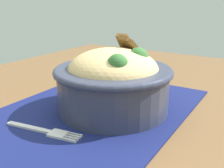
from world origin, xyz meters
TOP-DOWN VIEW (x-y plane):
  - table at (0.00, 0.00)m, footprint 1.15×0.95m
  - placemat at (0.03, -0.02)m, footprint 0.45×0.31m
  - bowl at (0.00, 0.01)m, footprint 0.22×0.22m
  - fork at (0.13, -0.03)m, footprint 0.04×0.13m

SIDE VIEW (x-z plane):
  - table at x=0.00m, z-range 0.29..1.00m
  - placemat at x=0.03m, z-range 0.71..0.71m
  - fork at x=0.13m, z-range 0.71..0.71m
  - bowl at x=0.00m, z-range 0.70..0.83m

